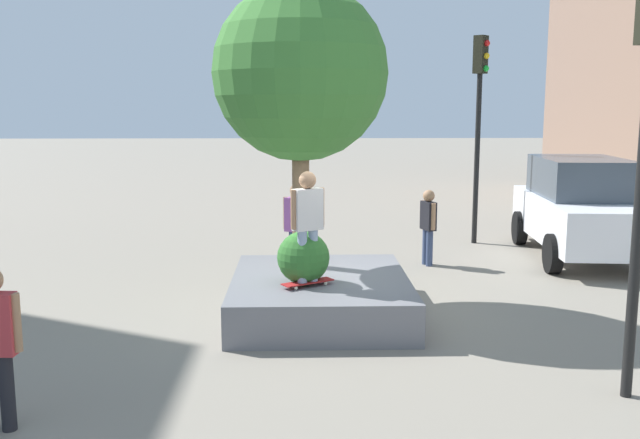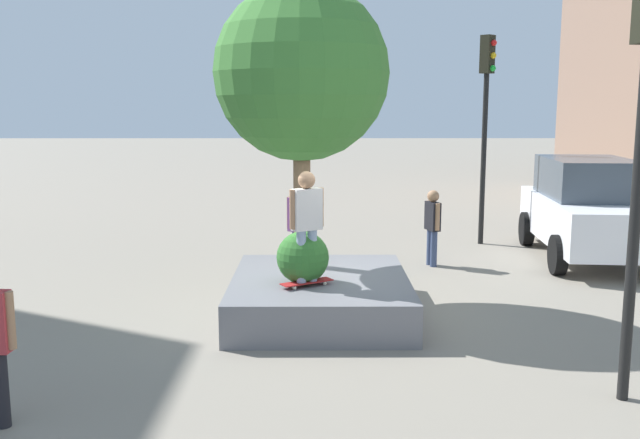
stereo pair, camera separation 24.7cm
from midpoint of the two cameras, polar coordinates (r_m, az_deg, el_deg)
The scene contains 10 objects.
ground_plane at distance 11.37m, azimuth 0.63°, elevation -7.22°, with size 120.00×120.00×0.00m, color gray.
planter_ledge at distance 10.95m, azimuth 0.65°, elevation -6.22°, with size 3.26×2.71×0.60m, color slate.
plaza_tree at distance 11.37m, azimuth -0.89°, elevation 11.78°, with size 2.82×2.82×4.55m.
boxwood_shrub at distance 10.41m, azimuth -0.73°, elevation -3.10°, with size 0.78×0.78×0.78m, color #2D6628.
skateboard at distance 10.31m, azimuth -0.39°, elevation -5.14°, with size 0.59×0.79×0.07m.
skateboarder at distance 10.11m, azimuth -0.39°, elevation 0.08°, with size 0.38×0.49×1.62m.
police_car at distance 15.88m, azimuth 21.38°, elevation 0.84°, with size 4.71×2.46×2.12m.
traffic_light_median at distance 16.71m, azimuth 13.76°, elevation 9.09°, with size 0.37×0.37×4.80m.
bystander_watching at distance 14.34m, azimuth 9.62°, elevation -0.23°, with size 0.51×0.29×1.55m.
passerby_with_bag at distance 13.40m, azimuth -1.07°, elevation -0.23°, with size 0.41×0.53×1.76m.
Camera 2 is at (10.90, -0.06, 3.22)m, focal length 39.35 mm.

